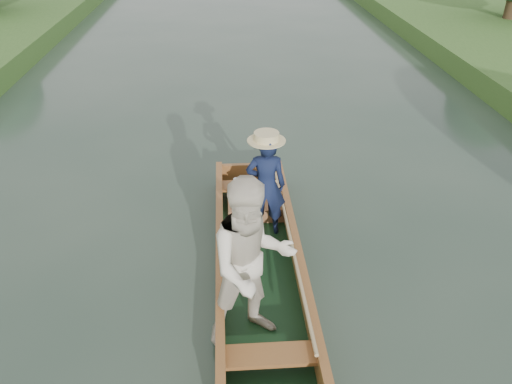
{
  "coord_description": "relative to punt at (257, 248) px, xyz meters",
  "views": [
    {
      "loc": [
        -0.38,
        -5.13,
        4.38
      ],
      "look_at": [
        0.0,
        0.6,
        0.95
      ],
      "focal_mm": 35.0,
      "sensor_mm": 36.0,
      "label": 1
    }
  ],
  "objects": [
    {
      "name": "punt",
      "position": [
        0.0,
        0.0,
        0.0
      ],
      "size": [
        1.29,
        5.0,
        2.08
      ],
      "color": "black",
      "rests_on": "ground"
    },
    {
      "name": "ground",
      "position": [
        0.06,
        0.34,
        -0.73
      ],
      "size": [
        120.0,
        120.0,
        0.0
      ],
      "primitive_type": "plane",
      "color": "#283D30",
      "rests_on": "ground"
    }
  ]
}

